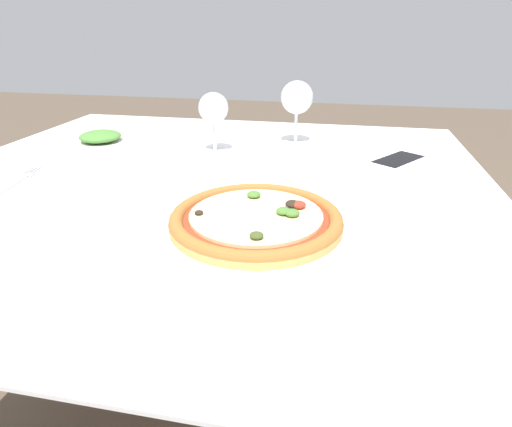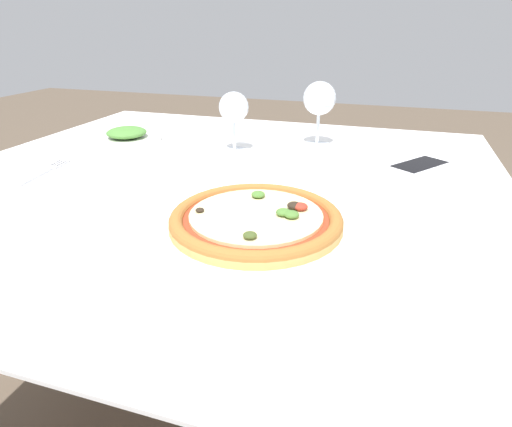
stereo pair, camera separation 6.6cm
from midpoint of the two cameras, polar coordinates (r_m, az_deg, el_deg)
ground_plane at (r=1.32m, az=-6.98°, el=-25.57°), size 10.00×10.00×0.00m
dining_table at (r=0.93m, az=-8.91°, el=0.01°), size 1.19×1.13×0.70m
pizza_plate at (r=0.66m, az=-2.81°, el=-1.09°), size 0.31×0.31×0.04m
fork at (r=1.02m, az=-30.62°, el=3.86°), size 0.05×0.17×0.00m
wine_glass_far_left at (r=1.13m, az=3.76°, el=14.96°), size 0.08×0.08×0.16m
wine_glass_far_right at (r=1.06m, az=-7.51°, el=13.44°), size 0.07×0.07×0.15m
cell_phone at (r=1.03m, az=16.70°, el=6.68°), size 0.14×0.16×0.01m
side_plate at (r=1.22m, az=-21.48°, el=9.10°), size 0.18×0.18×0.04m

